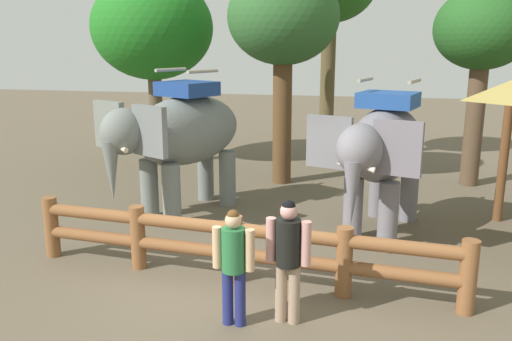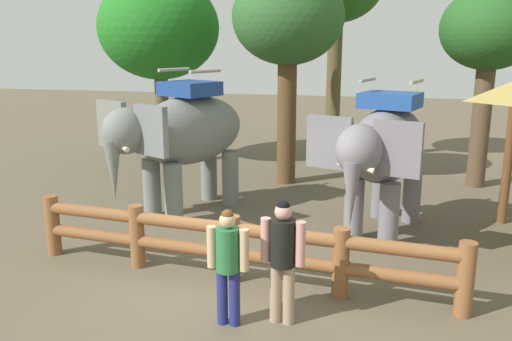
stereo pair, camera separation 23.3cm
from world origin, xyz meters
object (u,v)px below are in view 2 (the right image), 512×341
(tree_far_left, at_px, (288,21))
(tree_deep_back, at_px, (490,34))
(log_fence, at_px, (232,244))
(elephant_near_left, at_px, (183,134))
(tourist_man_in_blue, at_px, (228,259))
(tourist_woman_in_black, at_px, (283,253))
(tree_back_center, at_px, (159,29))
(elephant_center, at_px, (384,150))

(tree_far_left, distance_m, tree_deep_back, 4.88)
(log_fence, relative_size, tree_deep_back, 1.39)
(log_fence, bearing_deg, elephant_near_left, 122.80)
(log_fence, height_order, tourist_man_in_blue, tourist_man_in_blue)
(tourist_woman_in_black, bearing_deg, tree_deep_back, 66.05)
(tree_deep_back, bearing_deg, elephant_near_left, -149.17)
(tree_back_center, bearing_deg, elephant_center, -36.20)
(elephant_near_left, distance_m, tree_deep_back, 7.80)
(log_fence, distance_m, tree_back_center, 9.22)
(tree_far_left, height_order, tree_deep_back, tree_far_left)
(tourist_woman_in_black, bearing_deg, tourist_man_in_blue, -162.16)
(log_fence, distance_m, tourist_woman_in_black, 1.48)
(log_fence, height_order, elephant_center, elephant_center)
(tourist_man_in_blue, xyz_separation_m, tree_deep_back, (4.19, 8.14, 2.89))
(elephant_near_left, bearing_deg, tourist_man_in_blue, -62.20)
(log_fence, xyz_separation_m, elephant_center, (2.17, 2.66, 1.05))
(log_fence, relative_size, tree_far_left, 1.27)
(elephant_near_left, bearing_deg, tree_far_left, 61.60)
(elephant_near_left, xyz_separation_m, tourist_woman_in_black, (2.93, -4.08, -0.76))
(tree_far_left, height_order, tree_back_center, tree_back_center)
(log_fence, bearing_deg, tourist_woman_in_black, -46.94)
(tree_far_left, relative_size, tree_back_center, 0.98)
(tree_deep_back, bearing_deg, tree_back_center, 176.50)
(elephant_center, xyz_separation_m, tree_deep_back, (2.33, 4.21, 2.15))
(tree_back_center, relative_size, tree_deep_back, 1.11)
(tourist_man_in_blue, xyz_separation_m, tree_far_left, (-0.61, 7.35, 3.20))
(elephant_near_left, height_order, tourist_man_in_blue, elephant_near_left)
(elephant_center, distance_m, tree_deep_back, 5.27)
(tree_back_center, bearing_deg, tree_far_left, -18.37)
(tree_back_center, bearing_deg, tourist_woman_in_black, -57.95)
(elephant_near_left, distance_m, tree_back_center, 5.47)
(tourist_man_in_blue, distance_m, tree_deep_back, 9.60)
(elephant_center, relative_size, tree_back_center, 0.64)
(log_fence, relative_size, tourist_woman_in_black, 4.10)
(tourist_woman_in_black, relative_size, tree_far_left, 0.31)
(elephant_center, distance_m, tree_far_left, 4.88)
(elephant_near_left, height_order, tree_back_center, tree_back_center)
(elephant_center, height_order, tourist_woman_in_black, elephant_center)
(elephant_near_left, distance_m, tree_far_left, 4.21)
(elephant_near_left, relative_size, tree_deep_back, 0.73)
(tourist_man_in_blue, distance_m, tree_back_center, 10.31)
(tourist_woman_in_black, height_order, tree_far_left, tree_far_left)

